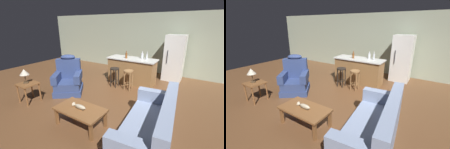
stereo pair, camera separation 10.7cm
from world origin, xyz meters
The scene contains 15 objects.
ground_plane centered at (0.00, 0.00, 0.00)m, with size 12.00×12.00×0.00m.
back_wall centered at (0.00, 3.12, 1.30)m, with size 12.00×0.05×2.60m.
coffee_table centered at (0.16, -1.56, 0.36)m, with size 1.10×0.60×0.42m.
fish_figurine centered at (0.14, -1.56, 0.46)m, with size 0.34×0.10×0.10m.
couch centered at (1.62, -1.25, 0.34)m, with size 1.06×1.99×0.94m.
recliner_near_lamp centered at (-1.39, -0.46, 0.42)m, with size 1.18×1.18×1.20m.
end_table centered at (-1.84, -1.54, 0.46)m, with size 0.48×0.48×0.56m.
table_lamp centered at (-1.88, -1.55, 0.87)m, with size 0.24×0.24×0.41m.
kitchen_island centered at (0.00, 1.35, 0.48)m, with size 1.80×0.70×0.95m.
bar_stool_left centered at (-0.36, 0.72, 0.47)m, with size 0.32×0.32×0.68m.
bar_stool_right centered at (0.18, 0.72, 0.47)m, with size 0.32×0.32×0.68m.
refrigerator centered at (1.24, 2.55, 0.88)m, with size 0.70×0.69×1.76m.
bottle_tall_green centered at (0.52, 1.44, 1.06)m, with size 0.06×0.06×0.29m.
bottle_short_amber centered at (0.32, 1.52, 1.05)m, with size 0.09×0.09×0.26m.
bottle_wine_dark centered at (-0.18, 1.25, 1.05)m, with size 0.08×0.08×0.26m.
Camera 1 is at (2.23, -3.57, 2.13)m, focal length 24.00 mm.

